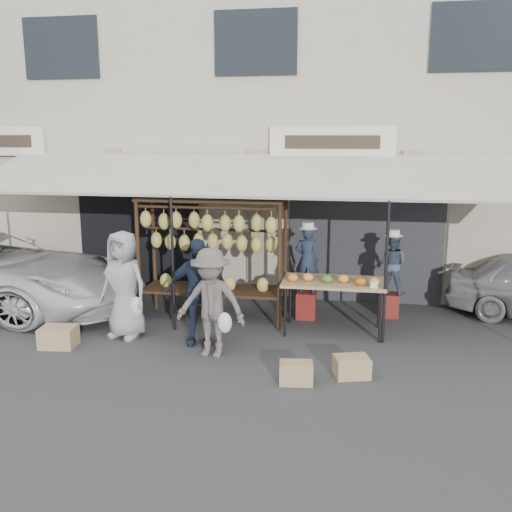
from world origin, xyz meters
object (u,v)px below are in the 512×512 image
(crate_far, at_px, (59,337))
(customer_left, at_px, (124,285))
(crate_near_b, at_px, (352,367))
(customer_mid, at_px, (198,292))
(customer_right, at_px, (211,303))
(banana_rack, at_px, (212,235))
(produce_table, at_px, (334,283))
(vendor_left, at_px, (307,260))
(crate_near_a, at_px, (296,373))
(vendor_right, at_px, (392,264))

(crate_far, bearing_deg, customer_left, 36.05)
(customer_left, bearing_deg, crate_near_b, 1.34)
(customer_left, relative_size, customer_mid, 1.04)
(customer_left, height_order, customer_right, customer_left)
(banana_rack, height_order, customer_mid, banana_rack)
(produce_table, relative_size, vendor_left, 1.41)
(vendor_left, xyz_separation_m, crate_near_a, (0.12, -2.78, -0.96))
(vendor_left, xyz_separation_m, crate_near_b, (0.86, -2.45, -0.95))
(vendor_left, distance_m, crate_far, 4.39)
(crate_near_b, height_order, crate_far, crate_far)
(vendor_left, bearing_deg, crate_far, 34.31)
(vendor_right, distance_m, customer_mid, 3.66)
(customer_right, distance_m, crate_near_a, 1.70)
(vendor_right, height_order, crate_near_a, vendor_right)
(customer_right, distance_m, crate_far, 2.57)
(customer_mid, xyz_separation_m, crate_near_a, (1.70, -1.19, -0.73))
(vendor_left, height_order, crate_near_a, vendor_left)
(customer_mid, relative_size, crate_near_a, 3.82)
(customer_mid, distance_m, customer_right, 0.56)
(banana_rack, height_order, vendor_left, banana_rack)
(banana_rack, distance_m, vendor_left, 1.76)
(vendor_left, xyz_separation_m, vendor_right, (1.51, 0.36, -0.10))
(vendor_left, relative_size, vendor_right, 1.08)
(vendor_left, relative_size, customer_left, 0.68)
(vendor_left, distance_m, crate_near_a, 2.94)
(crate_near_a, height_order, crate_near_b, crate_near_b)
(customer_mid, relative_size, crate_far, 3.18)
(vendor_right, xyz_separation_m, customer_right, (-2.76, -2.40, -0.16))
(crate_near_a, relative_size, crate_near_b, 0.96)
(customer_mid, xyz_separation_m, crate_near_b, (2.44, -0.86, -0.72))
(crate_near_b, bearing_deg, vendor_right, 76.93)
(customer_mid, distance_m, crate_far, 2.32)
(crate_near_a, bearing_deg, banana_rack, 126.48)
(produce_table, height_order, crate_near_b, produce_table)
(vendor_right, xyz_separation_m, crate_near_a, (-1.39, -3.14, -0.86))
(customer_left, bearing_deg, produce_table, 28.94)
(crate_near_b, bearing_deg, produce_table, 101.15)
(customer_left, bearing_deg, customer_mid, 11.58)
(vendor_right, height_order, customer_left, customer_left)
(vendor_left, height_order, crate_near_b, vendor_left)
(customer_left, bearing_deg, banana_rack, 58.22)
(produce_table, xyz_separation_m, crate_near_a, (-0.39, -2.07, -0.74))
(banana_rack, relative_size, vendor_right, 2.34)
(customer_mid, bearing_deg, produce_table, 16.76)
(banana_rack, distance_m, crate_near_a, 3.30)
(crate_far, bearing_deg, customer_right, 1.89)
(vendor_right, height_order, customer_right, customer_right)
(vendor_right, height_order, customer_mid, customer_mid)
(banana_rack, height_order, crate_far, banana_rack)
(customer_left, xyz_separation_m, crate_near_a, (2.98, -1.29, -0.76))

